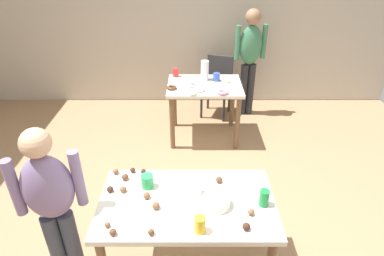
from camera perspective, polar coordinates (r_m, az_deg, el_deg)
wall_back at (r=5.10m, az=-0.49°, el=18.58°), size 6.40×0.10×2.60m
dining_table_near at (r=2.37m, az=-0.77°, el=-14.60°), size 1.21×0.70×0.75m
dining_table_far at (r=4.14m, az=2.36°, el=6.02°), size 0.93×0.70×0.75m
chair_far_table at (r=4.86m, az=4.70°, el=7.99°), size 0.51×0.51×0.87m
person_girl_near at (r=2.38m, az=-23.16°, el=-11.89°), size 0.45×0.27×1.37m
person_adult_far at (r=4.75m, az=10.29°, el=12.59°), size 0.46×0.25×1.54m
mixing_bowl at (r=2.25m, az=4.46°, el=-12.72°), size 0.19×0.19×0.07m
soda_can at (r=2.28m, az=12.67°, el=-11.92°), size 0.07×0.07×0.12m
fork_near at (r=2.44m, az=10.58°, el=-10.15°), size 0.17×0.02×0.01m
cup_near_0 at (r=2.40m, az=-7.70°, el=-9.22°), size 0.09×0.09×0.10m
cup_near_1 at (r=2.31m, az=0.89°, el=-10.35°), size 0.07×0.07×0.11m
cup_near_2 at (r=2.06m, az=1.53°, el=-16.57°), size 0.07×0.07×0.11m
cake_ball_0 at (r=2.12m, az=-13.58°, el=-17.32°), size 0.05×0.05×0.05m
cake_ball_1 at (r=2.44m, az=4.90°, el=-9.05°), size 0.05×0.05×0.05m
cake_ball_2 at (r=2.58m, az=-13.09°, el=-7.43°), size 0.04×0.04×0.04m
cake_ball_3 at (r=2.09m, az=-7.06°, el=-17.67°), size 0.04×0.04×0.04m
cake_ball_4 at (r=2.22m, az=10.47°, el=-14.33°), size 0.04×0.04×0.04m
cake_ball_5 at (r=2.40m, az=-11.85°, el=-10.45°), size 0.05×0.05×0.05m
cake_ball_6 at (r=2.24m, az=-6.22°, el=-13.37°), size 0.05×0.05×0.05m
cake_ball_7 at (r=2.12m, az=9.64°, el=-16.71°), size 0.05×0.05×0.05m
cake_ball_8 at (r=2.42m, az=-14.03°, el=-10.36°), size 0.05×0.05×0.05m
cake_ball_9 at (r=2.57m, az=-10.22°, el=-7.28°), size 0.04×0.04×0.04m
cake_ball_10 at (r=2.18m, az=-14.49°, el=-16.09°), size 0.04×0.04×0.04m
cake_ball_11 at (r=2.32m, az=-7.81°, el=-11.64°), size 0.05×0.05×0.05m
cake_ball_12 at (r=2.54m, az=-8.38°, el=-7.53°), size 0.04×0.04×0.04m
cake_ball_13 at (r=2.50m, az=-11.51°, el=-8.42°), size 0.05×0.05×0.05m
pitcher_far at (r=4.21m, az=2.42°, el=10.06°), size 0.10×0.10×0.25m
cup_far_0 at (r=4.20m, az=4.48°, el=8.91°), size 0.09×0.09×0.10m
cup_far_1 at (r=4.34m, az=-2.71°, el=9.70°), size 0.07×0.07×0.11m
donut_far_0 at (r=3.81m, az=0.30°, el=6.15°), size 0.11×0.11×0.03m
donut_far_1 at (r=3.90m, az=1.42°, el=6.82°), size 0.14×0.14×0.04m
donut_far_2 at (r=3.96m, az=-3.41°, el=7.08°), size 0.12×0.12×0.04m
donut_far_3 at (r=4.02m, az=0.50°, el=7.53°), size 0.13×0.13×0.04m
donut_far_4 at (r=4.20m, az=6.18°, el=8.30°), size 0.11×0.11×0.03m
donut_far_5 at (r=3.84m, az=5.53°, el=6.29°), size 0.14×0.14×0.04m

